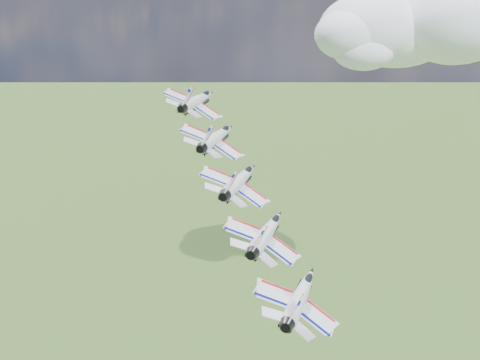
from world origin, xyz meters
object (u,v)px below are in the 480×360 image
at_px(jet_3, 267,232).
at_px(jet_4, 301,295).
at_px(jet_2, 240,180).
at_px(jet_0, 198,100).
at_px(jet_1, 217,137).

relative_size(jet_3, jet_4, 1.00).
relative_size(jet_2, jet_4, 1.00).
bearing_deg(jet_0, jet_2, -51.07).
distance_m(jet_0, jet_3, 32.67).
relative_size(jet_0, jet_1, 1.00).
xyz_separation_m(jet_0, jet_3, (21.84, -21.58, -11.17)).
xyz_separation_m(jet_2, jet_4, (14.56, -14.39, -7.45)).
bearing_deg(jet_3, jet_2, 128.93).
xyz_separation_m(jet_0, jet_1, (7.28, -7.19, -3.72)).
bearing_deg(jet_2, jet_3, -51.07).
distance_m(jet_2, jet_4, 21.78).
distance_m(jet_1, jet_2, 10.89).
distance_m(jet_3, jet_4, 10.89).
relative_size(jet_1, jet_3, 1.00).
relative_size(jet_0, jet_3, 1.00).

